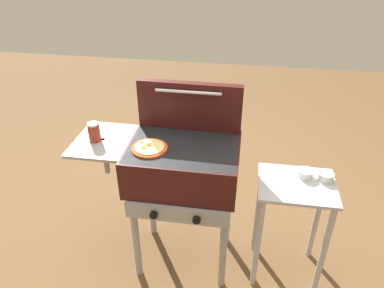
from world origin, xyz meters
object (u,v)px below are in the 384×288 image
grill (181,167)px  sauce_jar (94,132)px  topping_bowl_far (306,174)px  pizza_cheese (149,148)px  prep_table (292,210)px  topping_bowl_near (325,177)px

grill → sauce_jar: 0.54m
topping_bowl_far → grill: bearing=-173.6°
pizza_cheese → topping_bowl_far: bearing=8.7°
prep_table → topping_bowl_far: bearing=57.0°
topping_bowl_far → pizza_cheese: bearing=-171.3°
topping_bowl_near → topping_bowl_far: same height
topping_bowl_near → pizza_cheese: bearing=-172.8°
grill → topping_bowl_far: (0.72, 0.08, -0.02)m
grill → topping_bowl_far: 0.73m
sauce_jar → pizza_cheese: bearing=-7.1°
prep_table → topping_bowl_near: 0.28m
pizza_cheese → topping_bowl_far: pizza_cheese is taller
grill → sauce_jar: (-0.50, -0.01, 0.20)m
prep_table → sauce_jar: bearing=-179.1°
pizza_cheese → grill: bearing=18.3°
prep_table → topping_bowl_far: topping_bowl_far is taller
topping_bowl_near → topping_bowl_far: 0.11m
grill → prep_table: bearing=0.4°
sauce_jar → topping_bowl_near: (1.34, 0.09, -0.22)m
pizza_cheese → sauce_jar: bearing=172.9°
sauce_jar → prep_table: sauce_jar is taller
topping_bowl_far → prep_table: bearing=-123.0°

